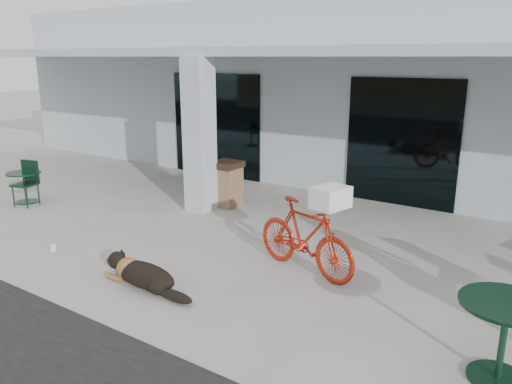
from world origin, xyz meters
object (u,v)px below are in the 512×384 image
Objects in this scene: cafe_table_far at (502,342)px; trash_receptacle at (227,184)px; dog at (144,274)px; cafe_chair_near at (25,184)px; cafe_table_near at (25,187)px; bicycle at (305,237)px.

trash_receptacle reaches higher than cafe_table_far.
dog is 1.29× the size of cafe_chair_near.
cafe_table_near is 0.75× the size of cafe_chair_near.
bicycle is 1.90× the size of cafe_chair_near.
cafe_chair_near is at bearing -30.44° from cafe_table_near.
cafe_table_far is at bearing -19.85° from cafe_chair_near.
bicycle reaches higher than cafe_table_far.
bicycle is 2.36m from dog.
cafe_table_near is at bearing 105.75° from bicycle.
bicycle is 2.03× the size of cafe_table_far.
bicycle is 1.48× the size of dog.
dog is at bearing -173.57° from cafe_table_far.
cafe_table_near reaches higher than dog.
cafe_table_far is at bearing 6.12° from dog.
bicycle is 3.09m from cafe_table_far.
trash_receptacle is (3.85, 2.26, 0.15)m from cafe_table_near.
cafe_table_near is 4.46m from trash_receptacle.
bicycle is 6.88m from cafe_table_near.
bicycle reaches higher than trash_receptacle.
trash_receptacle reaches higher than cafe_table_near.
dog is 5.50m from cafe_table_near.
cafe_table_far is at bearing -29.35° from trash_receptacle.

